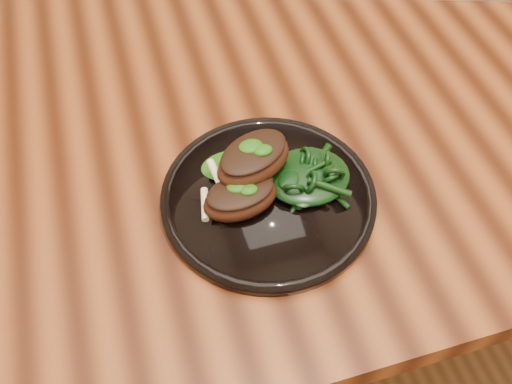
# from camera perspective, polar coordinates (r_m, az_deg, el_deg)

# --- Properties ---
(desk) EXTENTS (1.60, 0.80, 0.75)m
(desk) POSITION_cam_1_polar(r_m,az_deg,el_deg) (0.92, 6.71, 5.77)
(desk) COLOR #381507
(desk) RESTS_ON ground
(plate) EXTENTS (0.27, 0.27, 0.02)m
(plate) POSITION_cam_1_polar(r_m,az_deg,el_deg) (0.71, 1.24, -0.53)
(plate) COLOR black
(plate) RESTS_ON desk
(lamb_chop_front) EXTENTS (0.10, 0.07, 0.04)m
(lamb_chop_front) POSITION_cam_1_polar(r_m,az_deg,el_deg) (0.68, -1.62, -0.49)
(lamb_chop_front) COLOR #3B190B
(lamb_chop_front) RESTS_ON plate
(lamb_chop_back) EXTENTS (0.12, 0.10, 0.05)m
(lamb_chop_back) POSITION_cam_1_polar(r_m,az_deg,el_deg) (0.69, -0.32, 3.33)
(lamb_chop_back) COLOR #3B190B
(lamb_chop_back) RESTS_ON plate
(herb_smear) EXTENTS (0.08, 0.05, 0.00)m
(herb_smear) POSITION_cam_1_polar(r_m,az_deg,el_deg) (0.74, -2.58, 2.73)
(herb_smear) COLOR #114807
(herb_smear) RESTS_ON plate
(greens_heap) EXTENTS (0.11, 0.10, 0.04)m
(greens_heap) POSITION_cam_1_polar(r_m,az_deg,el_deg) (0.71, 5.24, 1.94)
(greens_heap) COLOR black
(greens_heap) RESTS_ON plate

